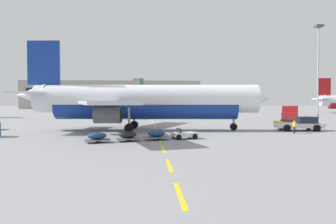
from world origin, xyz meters
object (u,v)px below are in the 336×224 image
object	(u,v)px
airliner_far_center	(133,101)
ground_crew_worker	(294,126)
baggage_train	(143,135)
apron_light_mast_far	(318,59)
airliner_foreground	(142,101)
pushback_tug	(300,124)
catering_truck	(290,115)

from	to	relation	value
airliner_far_center	ground_crew_worker	size ratio (longest dim) A/B	20.73
baggage_train	apron_light_mast_far	bearing A→B (deg)	46.03
ground_crew_worker	apron_light_mast_far	size ratio (longest dim) A/B	0.07
airliner_far_center	ground_crew_worker	xyz separation A→B (m)	(22.15, -64.93, -2.96)
airliner_foreground	airliner_far_center	bearing A→B (deg)	93.22
pushback_tug	catering_truck	size ratio (longest dim) A/B	0.86
airliner_foreground	ground_crew_worker	size ratio (longest dim) A/B	21.15
airliner_far_center	apron_light_mast_far	world-z (taller)	apron_light_mast_far
pushback_tug	ground_crew_worker	bearing A→B (deg)	-124.39
ground_crew_worker	baggage_train	bearing A→B (deg)	-162.41
ground_crew_worker	airliner_foreground	bearing A→B (deg)	163.48
catering_truck	ground_crew_worker	bearing A→B (deg)	-112.98
pushback_tug	catering_truck	bearing A→B (deg)	71.45
airliner_foreground	baggage_train	xyz separation A→B (m)	(0.18, -11.49, -3.42)
pushback_tug	airliner_foreground	bearing A→B (deg)	174.93
airliner_far_center	ground_crew_worker	bearing A→B (deg)	-71.16
pushback_tug	baggage_train	size ratio (longest dim) A/B	0.54
airliner_foreground	ground_crew_worker	world-z (taller)	airliner_foreground
airliner_far_center	ground_crew_worker	world-z (taller)	airliner_far_center
catering_truck	baggage_train	distance (m)	32.15
pushback_tug	apron_light_mast_far	distance (m)	43.39
airliner_far_center	baggage_train	world-z (taller)	airliner_far_center
apron_light_mast_far	pushback_tug	bearing A→B (deg)	-121.99
airliner_far_center	catering_truck	size ratio (longest dim) A/B	4.66
airliner_foreground	baggage_train	size ratio (longest dim) A/B	3.01
pushback_tug	airliner_far_center	xyz separation A→B (m)	(-24.67, 61.24, 2.99)
airliner_far_center	catering_truck	xyz separation A→B (m)	(28.31, -50.40, -2.24)
airliner_foreground	airliner_far_center	xyz separation A→B (m)	(-3.33, 59.35, -0.06)
airliner_foreground	pushback_tug	world-z (taller)	airliner_foreground
pushback_tug	airliner_far_center	bearing A→B (deg)	111.94
apron_light_mast_far	ground_crew_worker	bearing A→B (deg)	-122.22
catering_truck	baggage_train	size ratio (longest dim) A/B	0.63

